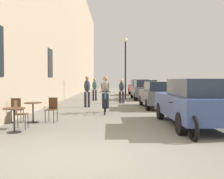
{
  "coord_description": "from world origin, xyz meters",
  "views": [
    {
      "loc": [
        0.53,
        -5.23,
        1.54
      ],
      "look_at": [
        0.58,
        14.76,
        0.8
      ],
      "focal_mm": 41.73,
      "sensor_mm": 36.0,
      "label": 1
    }
  ],
  "objects_px": {
    "pedestrian_near": "(86,90)",
    "pedestrian_mid": "(121,90)",
    "cafe_chair_mid_toward_wall": "(16,108)",
    "parked_car_fourth": "(138,87)",
    "street_lamp": "(125,60)",
    "cafe_table_near": "(13,115)",
    "cafe_table_mid": "(32,108)",
    "pedestrian_far": "(94,88)",
    "parked_car_third": "(143,89)",
    "parked_car_second": "(158,94)",
    "parked_car_nearest": "(194,102)",
    "cafe_chair_near_toward_street": "(18,112)",
    "cyclist_on_bicycle": "(105,96)",
    "cafe_chair_mid_toward_street": "(51,108)",
    "parked_motorcycle": "(184,120)"
  },
  "relations": [
    {
      "from": "cafe_table_near",
      "to": "cyclist_on_bicycle",
      "type": "bearing_deg",
      "value": 60.95
    },
    {
      "from": "cafe_table_near",
      "to": "pedestrian_near",
      "type": "xyz_separation_m",
      "value": [
        1.46,
        7.06,
        0.47
      ]
    },
    {
      "from": "cafe_chair_near_toward_street",
      "to": "parked_car_second",
      "type": "bearing_deg",
      "value": 48.42
    },
    {
      "from": "parked_car_nearest",
      "to": "parked_car_fourth",
      "type": "relative_size",
      "value": 0.99
    },
    {
      "from": "cafe_table_mid",
      "to": "parked_car_fourth",
      "type": "bearing_deg",
      "value": 71.87
    },
    {
      "from": "street_lamp",
      "to": "parked_car_second",
      "type": "xyz_separation_m",
      "value": [
        1.48,
        -6.57,
        -2.36
      ]
    },
    {
      "from": "cafe_table_mid",
      "to": "cafe_chair_mid_toward_wall",
      "type": "height_order",
      "value": "cafe_chair_mid_toward_wall"
    },
    {
      "from": "cafe_table_mid",
      "to": "pedestrian_far",
      "type": "xyz_separation_m",
      "value": [
        1.57,
        9.84,
        0.42
      ]
    },
    {
      "from": "cafe_table_mid",
      "to": "pedestrian_far",
      "type": "bearing_deg",
      "value": 80.92
    },
    {
      "from": "cafe_chair_mid_toward_wall",
      "to": "parked_car_second",
      "type": "relative_size",
      "value": 0.22
    },
    {
      "from": "pedestrian_far",
      "to": "parked_car_fourth",
      "type": "bearing_deg",
      "value": 61.06
    },
    {
      "from": "pedestrian_far",
      "to": "parked_car_second",
      "type": "bearing_deg",
      "value": -51.75
    },
    {
      "from": "cafe_chair_mid_toward_wall",
      "to": "pedestrian_far",
      "type": "relative_size",
      "value": 0.53
    },
    {
      "from": "cafe_chair_mid_toward_wall",
      "to": "street_lamp",
      "type": "relative_size",
      "value": 0.18
    },
    {
      "from": "cafe_chair_near_toward_street",
      "to": "cyclist_on_bicycle",
      "type": "distance_m",
      "value": 4.79
    },
    {
      "from": "pedestrian_mid",
      "to": "pedestrian_far",
      "type": "xyz_separation_m",
      "value": [
        -1.92,
        2.14,
        0.03
      ]
    },
    {
      "from": "pedestrian_mid",
      "to": "parked_car_third",
      "type": "height_order",
      "value": "pedestrian_mid"
    },
    {
      "from": "cafe_table_near",
      "to": "pedestrian_far",
      "type": "relative_size",
      "value": 0.43
    },
    {
      "from": "cafe_chair_mid_toward_street",
      "to": "pedestrian_far",
      "type": "relative_size",
      "value": 0.53
    },
    {
      "from": "cyclist_on_bicycle",
      "to": "parked_car_nearest",
      "type": "distance_m",
      "value": 4.71
    },
    {
      "from": "parked_car_nearest",
      "to": "parked_car_fourth",
      "type": "bearing_deg",
      "value": 90.01
    },
    {
      "from": "parked_car_second",
      "to": "parked_car_third",
      "type": "height_order",
      "value": "parked_car_third"
    },
    {
      "from": "parked_car_third",
      "to": "cafe_table_mid",
      "type": "bearing_deg",
      "value": -115.72
    },
    {
      "from": "cafe_chair_mid_toward_wall",
      "to": "cafe_table_near",
      "type": "bearing_deg",
      "value": -72.11
    },
    {
      "from": "street_lamp",
      "to": "cafe_table_near",
      "type": "bearing_deg",
      "value": -106.42
    },
    {
      "from": "parked_car_third",
      "to": "cafe_chair_mid_toward_wall",
      "type": "bearing_deg",
      "value": -117.83
    },
    {
      "from": "parked_motorcycle",
      "to": "parked_car_fourth",
      "type": "bearing_deg",
      "value": 87.92
    },
    {
      "from": "parked_car_second",
      "to": "pedestrian_near",
      "type": "bearing_deg",
      "value": 176.04
    },
    {
      "from": "cafe_chair_mid_toward_wall",
      "to": "parked_motorcycle",
      "type": "relative_size",
      "value": 0.41
    },
    {
      "from": "street_lamp",
      "to": "parked_car_third",
      "type": "xyz_separation_m",
      "value": [
        1.45,
        -0.3,
        -2.31
      ]
    },
    {
      "from": "pedestrian_near",
      "to": "pedestrian_mid",
      "type": "bearing_deg",
      "value": 50.75
    },
    {
      "from": "cafe_chair_mid_toward_wall",
      "to": "pedestrian_near",
      "type": "height_order",
      "value": "pedestrian_near"
    },
    {
      "from": "cafe_chair_near_toward_street",
      "to": "cyclist_on_bicycle",
      "type": "relative_size",
      "value": 0.51
    },
    {
      "from": "cyclist_on_bicycle",
      "to": "parked_car_second",
      "type": "height_order",
      "value": "cyclist_on_bicycle"
    },
    {
      "from": "cafe_chair_mid_toward_street",
      "to": "parked_motorcycle",
      "type": "xyz_separation_m",
      "value": [
        4.24,
        -2.22,
        -0.11
      ]
    },
    {
      "from": "cafe_chair_mid_toward_wall",
      "to": "cyclist_on_bicycle",
      "type": "distance_m",
      "value": 4.21
    },
    {
      "from": "pedestrian_near",
      "to": "parked_car_fourth",
      "type": "relative_size",
      "value": 0.39
    },
    {
      "from": "cafe_chair_near_toward_street",
      "to": "parked_car_fourth",
      "type": "xyz_separation_m",
      "value": [
        5.68,
        18.39,
        0.3
      ]
    },
    {
      "from": "cafe_table_mid",
      "to": "cyclist_on_bicycle",
      "type": "height_order",
      "value": "cyclist_on_bicycle"
    },
    {
      "from": "cafe_chair_mid_toward_wall",
      "to": "parked_car_fourth",
      "type": "bearing_deg",
      "value": 70.29
    },
    {
      "from": "cafe_table_near",
      "to": "parked_car_fourth",
      "type": "bearing_deg",
      "value": 73.55
    },
    {
      "from": "cafe_table_mid",
      "to": "cafe_chair_mid_toward_wall",
      "type": "distance_m",
      "value": 0.56
    },
    {
      "from": "parked_car_second",
      "to": "parked_motorcycle",
      "type": "xyz_separation_m",
      "value": [
        -0.51,
        -7.09,
        -0.35
      ]
    },
    {
      "from": "cafe_table_mid",
      "to": "street_lamp",
      "type": "xyz_separation_m",
      "value": [
        3.94,
        11.51,
        2.59
      ]
    },
    {
      "from": "street_lamp",
      "to": "cafe_table_mid",
      "type": "bearing_deg",
      "value": -108.91
    },
    {
      "from": "cafe_chair_mid_toward_street",
      "to": "street_lamp",
      "type": "distance_m",
      "value": 12.18
    },
    {
      "from": "pedestrian_mid",
      "to": "parked_car_fourth",
      "type": "distance_m",
      "value": 9.68
    },
    {
      "from": "cafe_chair_mid_toward_street",
      "to": "street_lamp",
      "type": "xyz_separation_m",
      "value": [
        3.27,
        11.44,
        2.59
      ]
    },
    {
      "from": "parked_car_nearest",
      "to": "parked_car_fourth",
      "type": "xyz_separation_m",
      "value": [
        -0.0,
        17.97,
        0.01
      ]
    },
    {
      "from": "pedestrian_near",
      "to": "parked_car_second",
      "type": "height_order",
      "value": "pedestrian_near"
    }
  ]
}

